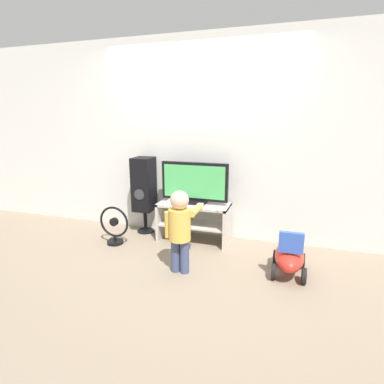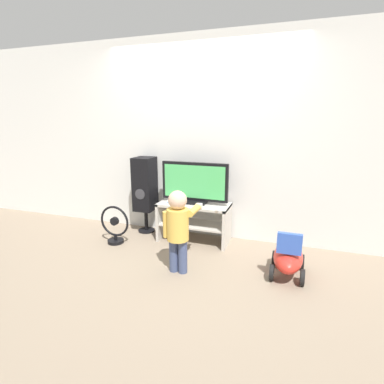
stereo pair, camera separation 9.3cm
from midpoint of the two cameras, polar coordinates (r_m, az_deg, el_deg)
name	(u,v)px [view 2 (the right image)]	position (r m, az deg, el deg)	size (l,w,h in m)	color
ground_plane	(189,247)	(3.84, 0.08, -10.35)	(16.00, 16.00, 0.00)	gray
wall_back	(201,140)	(3.98, 2.46, 9.93)	(10.00, 0.06, 2.60)	silver
tv_stand	(194,217)	(3.90, 1.09, -4.72)	(0.91, 0.42, 0.51)	beige
television	(195,183)	(3.80, 1.21, 1.64)	(0.87, 0.20, 0.53)	black
game_console	(170,201)	(3.89, -3.50, -1.72)	(0.04, 0.17, 0.04)	white
remote_primary	(218,209)	(3.61, 5.65, -3.18)	(0.05, 0.13, 0.03)	white
remote_secondary	(201,205)	(3.73, 2.36, -2.53)	(0.09, 0.13, 0.03)	white
child	(178,225)	(3.07, -1.72, -6.28)	(0.33, 0.49, 0.88)	#3F4C72
speaker_tower	(145,185)	(4.17, -8.34, 1.25)	(0.26, 0.30, 1.06)	black
floor_fan	(115,226)	(3.98, -13.84, -6.38)	(0.41, 0.21, 0.50)	black
ride_on_toy	(288,257)	(3.29, 18.63, -11.68)	(0.33, 0.62, 0.51)	red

